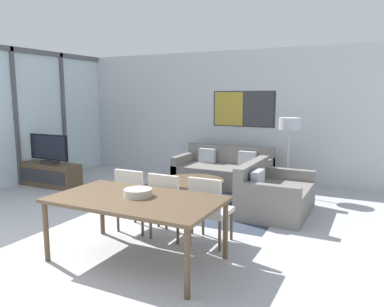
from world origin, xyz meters
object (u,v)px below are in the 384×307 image
Objects in this scene: television at (49,149)px; dining_chair_right at (209,207)px; sofa_side at (272,196)px; floor_lamp at (290,128)px; tv_console at (50,175)px; fruit_bowl at (138,192)px; dining_chair_left at (135,196)px; coffee_table at (193,186)px; dining_table at (136,203)px; dining_chair_centre at (169,202)px; sofa_main at (224,173)px.

dining_chair_right is (4.14, -1.35, -0.28)m from television.
floor_lamp is at bearing 0.63° from sofa_side.
fruit_bowl reaches higher than tv_console.
dining_chair_left is at bearing 138.51° from sofa_side.
sofa_side is 1.31× the size of coffee_table.
tv_console is 1.24× the size of coffee_table.
tv_console is 1.52× the size of dining_chair_left.
dining_chair_left is 1.10m from dining_chair_right.
floor_lamp reaches higher than dining_chair_left.
television is 0.52× the size of dining_table.
sofa_side is 1.61× the size of dining_chair_left.
dining_chair_left is 0.55m from dining_chair_centre.
floor_lamp reaches higher than sofa_main.
fruit_bowl is (3.58, -2.04, 0.53)m from tv_console.
floor_lamp reaches higher than television.
dining_table is at bearing -79.49° from coffee_table.
television is at bearing -152.63° from sofa_main.
dining_chair_right is at bearing -18.05° from television.
coffee_table is at bearing 3.45° from tv_console.
sofa_side is 1.61× the size of dining_chair_centre.
dining_chair_centre is 3.13m from floor_lamp.
television reaches higher than dining_chair_right.
dining_chair_right is at bearing -18.04° from tv_console.
dining_chair_left is 0.60× the size of floor_lamp.
sofa_side is 0.97× the size of floor_lamp.
fruit_bowl is at bearing -79.53° from coffee_table.
fruit_bowl is (0.41, -3.67, 0.51)m from sofa_main.
tv_console is 0.92× the size of floor_lamp.
coffee_table is at bearing 3.43° from television.
sofa_main is at bearing 96.49° from dining_table.
dining_chair_left reaches higher than tv_console.
dining_chair_centre is (0.00, 0.72, -0.18)m from dining_table.
dining_table is at bearing -30.39° from television.
television reaches higher than tv_console.
television is 1.14× the size of dining_chair_right.
dining_chair_centre is at bearing -81.98° from sofa_main.
floor_lamp is at bearing 18.68° from tv_console.
sofa_main is 2.19× the size of dining_chair_left.
television reaches higher than dining_chair_left.
sofa_side reaches higher than coffee_table.
coffee_table is at bearing 100.47° from fruit_bowl.
dining_table is (0.43, -2.30, 0.36)m from coffee_table.
sofa_side is 2.56m from fruit_bowl.
tv_console is 0.53m from television.
fruit_bowl is (-0.01, -0.65, 0.29)m from dining_chair_centre.
dining_table is at bearing -83.51° from sofa_main.
sofa_main is 3.73m from fruit_bowl.
fruit_bowl is at bearing -29.65° from tv_console.
dining_chair_right is (0.55, 0.76, -0.18)m from dining_table.
floor_lamp is (0.90, 3.62, 0.58)m from dining_table.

